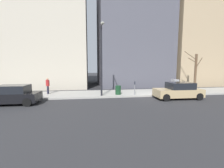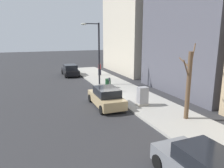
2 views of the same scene
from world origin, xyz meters
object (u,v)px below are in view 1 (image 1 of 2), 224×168
at_px(parked_car_tan, 178,91).
at_px(utility_box, 175,86).
at_px(streetlamp, 101,55).
at_px(pedestrian_near_meter, 48,85).
at_px(trash_bin, 118,90).
at_px(office_tower_right, 49,27).
at_px(parking_meter, 135,87).
at_px(office_tower_left, 194,24).
at_px(parked_car_black, 11,95).
at_px(bare_tree, 195,71).

distance_m(parked_car_tan, utility_box, 2.77).
bearing_deg(parked_car_tan, streetlamp, 78.99).
bearing_deg(pedestrian_near_meter, trash_bin, -106.02).
relative_size(parked_car_tan, utility_box, 2.96).
distance_m(streetlamp, trash_bin, 3.87).
bearing_deg(utility_box, trash_bin, 93.57).
height_order(parked_car_tan, streetlamp, streetlamp).
distance_m(parked_car_tan, office_tower_right, 20.50).
relative_size(parking_meter, office_tower_left, 0.06).
relative_size(parked_car_black, streetlamp, 0.65).
bearing_deg(parked_car_tan, bare_tree, -48.74).
bearing_deg(parked_car_tan, office_tower_left, -38.42).
xyz_separation_m(bare_tree, office_tower_left, (8.98, -6.04, 8.23)).
bearing_deg(office_tower_left, utility_box, 137.48).
height_order(parked_car_tan, parked_car_black, same).
bearing_deg(parking_meter, office_tower_left, -52.00).
xyz_separation_m(parked_car_black, office_tower_right, (12.37, -0.11, 8.34)).
bearing_deg(bare_tree, utility_box, 111.10).
relative_size(parking_meter, office_tower_right, 0.07).
xyz_separation_m(utility_box, pedestrian_near_meter, (1.09, 13.55, 0.24)).
bearing_deg(parking_meter, utility_box, -80.01).
distance_m(parked_car_black, office_tower_right, 14.91).
height_order(trash_bin, pedestrian_near_meter, pedestrian_near_meter).
height_order(parked_car_tan, parking_meter, parked_car_tan).
xyz_separation_m(trash_bin, office_tower_left, (10.69, -15.85, 10.05)).
bearing_deg(parked_car_black, trash_bin, -75.34).
bearing_deg(parked_car_black, office_tower_right, 0.74).
distance_m(parked_car_tan, streetlamp, 7.84).
xyz_separation_m(streetlamp, office_tower_left, (11.31, -17.55, 6.64)).
distance_m(office_tower_left, office_tower_right, 24.72).
xyz_separation_m(parked_car_tan, office_tower_left, (12.81, -10.59, 9.92)).
height_order(bare_tree, office_tower_right, office_tower_right).
relative_size(trash_bin, office_tower_right, 0.05).
xyz_separation_m(parking_meter, bare_tree, (2.16, -8.21, 1.44)).
bearing_deg(parked_car_black, pedestrian_near_meter, -24.96).
distance_m(streetlamp, bare_tree, 11.85).
relative_size(parked_car_tan, pedestrian_near_meter, 2.55).
height_order(parked_car_tan, office_tower_right, office_tower_right).
bearing_deg(parked_car_tan, office_tower_right, 49.88).
xyz_separation_m(parked_car_black, utility_box, (2.53, -15.34, 0.11)).
distance_m(trash_bin, office_tower_left, 21.60).
relative_size(streetlamp, office_tower_right, 0.36).
distance_m(bare_tree, office_tower_right, 21.53).
relative_size(parked_car_black, parking_meter, 3.14).
bearing_deg(pedestrian_near_meter, office_tower_left, -72.40).
xyz_separation_m(parked_car_tan, streetlamp, (1.50, 6.96, 3.28)).
distance_m(parked_car_black, trash_bin, 9.18).
height_order(streetlamp, office_tower_left, office_tower_left).
xyz_separation_m(parking_meter, office_tower_left, (11.14, -14.26, 9.67)).
xyz_separation_m(parked_car_black, trash_bin, (2.13, -8.92, -0.14)).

